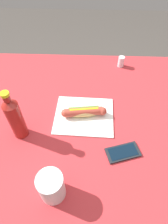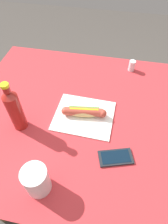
{
  "view_description": "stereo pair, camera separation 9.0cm",
  "coord_description": "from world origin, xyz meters",
  "px_view_note": "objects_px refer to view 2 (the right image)",
  "views": [
    {
      "loc": [
        0.01,
        -0.58,
        1.49
      ],
      "look_at": [
        -0.01,
        -0.01,
        0.79
      ],
      "focal_mm": 31.27,
      "sensor_mm": 36.0,
      "label": 1
    },
    {
      "loc": [
        0.1,
        -0.57,
        1.49
      ],
      "look_at": [
        -0.01,
        -0.01,
        0.79
      ],
      "focal_mm": 31.27,
      "sensor_mm": 36.0,
      "label": 2
    }
  ],
  "objects_px": {
    "hot_dog": "(84,112)",
    "drinking_cup": "(37,180)",
    "cell_phone": "(116,157)",
    "soda_bottle": "(15,110)",
    "salt_shaker": "(132,66)"
  },
  "relations": [
    {
      "from": "cell_phone",
      "to": "salt_shaker",
      "type": "xyz_separation_m",
      "value": [
        0.04,
        0.58,
        0.03
      ]
    },
    {
      "from": "cell_phone",
      "to": "soda_bottle",
      "type": "xyz_separation_m",
      "value": [
        -0.44,
        0.08,
        0.11
      ]
    },
    {
      "from": "hot_dog",
      "to": "soda_bottle",
      "type": "xyz_separation_m",
      "value": [
        -0.27,
        -0.11,
        0.08
      ]
    },
    {
      "from": "cell_phone",
      "to": "salt_shaker",
      "type": "relative_size",
      "value": 2.41
    },
    {
      "from": "hot_dog",
      "to": "salt_shaker",
      "type": "bearing_deg",
      "value": 62.47
    },
    {
      "from": "hot_dog",
      "to": "drinking_cup",
      "type": "height_order",
      "value": "drinking_cup"
    },
    {
      "from": "soda_bottle",
      "to": "drinking_cup",
      "type": "bearing_deg",
      "value": -54.67
    },
    {
      "from": "cell_phone",
      "to": "drinking_cup",
      "type": "xyz_separation_m",
      "value": [
        -0.26,
        -0.17,
        0.06
      ]
    },
    {
      "from": "drinking_cup",
      "to": "salt_shaker",
      "type": "relative_size",
      "value": 1.99
    },
    {
      "from": "hot_dog",
      "to": "cell_phone",
      "type": "bearing_deg",
      "value": -48.56
    },
    {
      "from": "soda_bottle",
      "to": "salt_shaker",
      "type": "xyz_separation_m",
      "value": [
        0.47,
        0.5,
        -0.08
      ]
    },
    {
      "from": "soda_bottle",
      "to": "drinking_cup",
      "type": "height_order",
      "value": "soda_bottle"
    },
    {
      "from": "hot_dog",
      "to": "salt_shaker",
      "type": "relative_size",
      "value": 3.36
    },
    {
      "from": "soda_bottle",
      "to": "cell_phone",
      "type": "bearing_deg",
      "value": -10.25
    },
    {
      "from": "soda_bottle",
      "to": "salt_shaker",
      "type": "relative_size",
      "value": 4.03
    }
  ]
}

